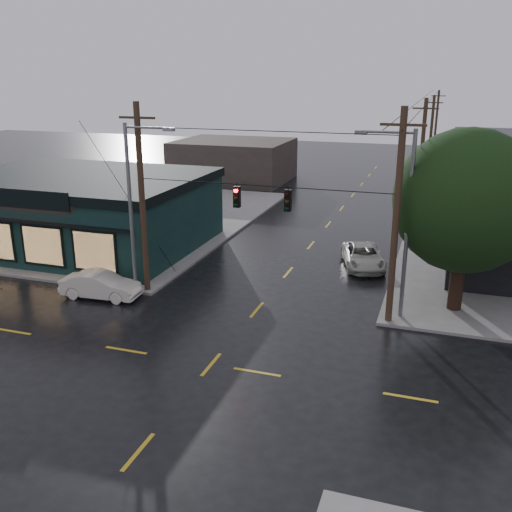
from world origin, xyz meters
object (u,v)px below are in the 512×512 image
(corner_tree, at_px, (466,201))
(utility_pole_ne, at_px, (388,323))
(utility_pole_nw, at_px, (148,292))
(sedan_cream, at_px, (101,285))
(suv_silver, at_px, (363,256))

(corner_tree, relative_size, utility_pole_ne, 0.89)
(corner_tree, bearing_deg, utility_pole_ne, -139.84)
(utility_pole_nw, relative_size, utility_pole_ne, 1.00)
(utility_pole_nw, xyz_separation_m, utility_pole_ne, (13.00, 0.00, 0.00))
(sedan_cream, bearing_deg, suv_silver, -56.91)
(suv_silver, bearing_deg, utility_pole_ne, -90.38)
(corner_tree, relative_size, suv_silver, 1.83)
(utility_pole_ne, relative_size, suv_silver, 2.07)
(utility_pole_nw, height_order, suv_silver, utility_pole_nw)
(corner_tree, xyz_separation_m, sedan_cream, (-17.92, -4.07, -4.96))
(corner_tree, distance_m, suv_silver, 9.15)
(utility_pole_ne, bearing_deg, sedan_cream, -174.09)
(utility_pole_nw, bearing_deg, corner_tree, 8.96)
(corner_tree, xyz_separation_m, suv_silver, (-5.38, 5.48, -4.98))
(utility_pole_nw, xyz_separation_m, sedan_cream, (-1.93, -1.55, 0.70))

